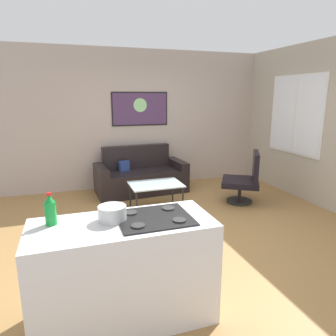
# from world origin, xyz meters

# --- Properties ---
(ground) EXTENTS (6.40, 6.40, 0.04)m
(ground) POSITION_xyz_m (0.00, 0.00, -0.02)
(ground) COLOR #A17642
(back_wall) EXTENTS (6.40, 0.05, 2.80)m
(back_wall) POSITION_xyz_m (0.00, 2.42, 1.40)
(back_wall) COLOR #B5A398
(back_wall) RESTS_ON ground
(right_wall) EXTENTS (0.05, 6.40, 2.80)m
(right_wall) POSITION_xyz_m (2.62, 0.30, 1.40)
(right_wall) COLOR #B1A693
(right_wall) RESTS_ON ground
(couch) EXTENTS (1.80, 0.93, 0.90)m
(couch) POSITION_xyz_m (-0.16, 1.94, 0.30)
(couch) COLOR black
(couch) RESTS_ON ground
(coffee_table) EXTENTS (0.87, 0.61, 0.45)m
(coffee_table) POSITION_xyz_m (-0.15, 0.90, 0.41)
(coffee_table) COLOR silver
(coffee_table) RESTS_ON ground
(armchair) EXTENTS (0.88, 0.89, 0.93)m
(armchair) POSITION_xyz_m (1.45, 0.70, 0.44)
(armchair) COLOR black
(armchair) RESTS_ON ground
(kitchen_counter) EXTENTS (1.48, 0.64, 0.92)m
(kitchen_counter) POSITION_xyz_m (-1.13, -1.55, 0.45)
(kitchen_counter) COLOR white
(kitchen_counter) RESTS_ON ground
(soda_bottle) EXTENTS (0.09, 0.09, 0.26)m
(soda_bottle) POSITION_xyz_m (-1.67, -1.41, 1.01)
(soda_bottle) COLOR #179133
(soda_bottle) RESTS_ON kitchen_counter
(mixing_bowl) EXTENTS (0.23, 0.23, 0.12)m
(mixing_bowl) POSITION_xyz_m (-1.20, -1.48, 0.95)
(mixing_bowl) COLOR silver
(mixing_bowl) RESTS_ON kitchen_counter
(wall_painting) EXTENTS (1.16, 0.03, 0.68)m
(wall_painting) POSITION_xyz_m (-0.04, 2.38, 1.62)
(wall_painting) COLOR black
(window) EXTENTS (0.03, 1.38, 1.47)m
(window) POSITION_xyz_m (2.59, 0.90, 1.53)
(window) COLOR silver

